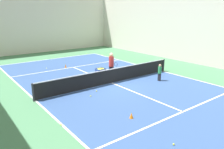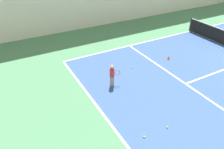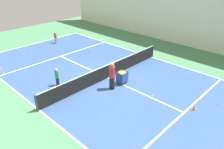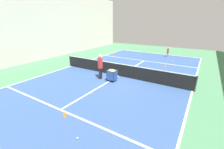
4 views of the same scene
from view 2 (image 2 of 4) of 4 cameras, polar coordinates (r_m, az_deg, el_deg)
line_baseline_near at (r=9.10m, az=-2.29°, el=-10.41°), size 10.29×0.10×0.00m
line_sideline_left at (r=18.30m, az=19.76°, el=10.64°), size 0.10×20.38×0.00m
line_service_near at (r=11.43m, az=18.67°, el=-2.33°), size 10.29×0.10×0.00m
player_near_baseline at (r=10.39m, az=0.07°, el=0.14°), size 0.26×0.57×1.13m
training_cone_2 at (r=13.41m, az=14.59°, el=4.37°), size 0.18×0.18×0.26m
tennis_ball_2 at (r=15.82m, az=23.49°, el=6.65°), size 0.07×0.07×0.07m
tennis_ball_4 at (r=15.83m, az=26.59°, el=5.89°), size 0.07×0.07×0.07m
tennis_ball_5 at (r=12.19m, az=5.28°, el=1.88°), size 0.07×0.07×0.07m
tennis_ball_6 at (r=8.30m, az=8.40°, el=-15.80°), size 0.07×0.07×0.07m
tennis_ball_7 at (r=16.11m, az=11.40°, el=9.19°), size 0.07×0.07×0.07m
tennis_ball_11 at (r=8.80m, az=14.26°, el=-13.19°), size 0.07×0.07×0.07m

